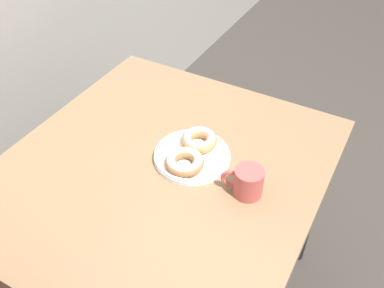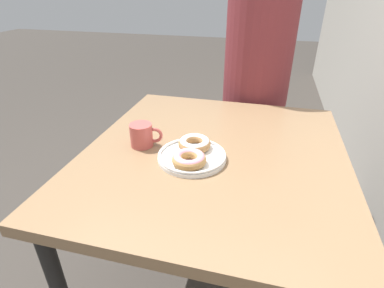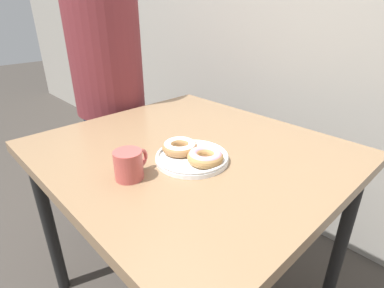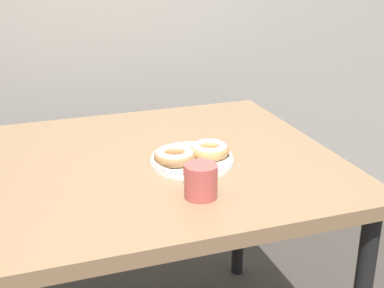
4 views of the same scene
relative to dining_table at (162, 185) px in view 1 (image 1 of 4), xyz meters
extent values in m
cube|color=#846647|center=(0.00, 0.00, 0.06)|extent=(1.02, 0.93, 0.04)
cylinder|color=black|center=(0.45, -0.41, -0.32)|extent=(0.05, 0.05, 0.72)
cylinder|color=black|center=(0.45, 0.41, -0.32)|extent=(0.05, 0.05, 0.72)
cylinder|color=white|center=(0.08, -0.07, 0.09)|extent=(0.24, 0.24, 0.01)
torus|color=white|center=(0.08, -0.07, 0.10)|extent=(0.24, 0.24, 0.01)
torus|color=#B2844C|center=(0.13, -0.06, 0.11)|extent=(0.15, 0.15, 0.04)
torus|color=pink|center=(0.13, -0.06, 0.12)|extent=(0.14, 0.14, 0.03)
torus|color=#9E7042|center=(0.02, -0.07, 0.11)|extent=(0.12, 0.12, 0.04)
torus|color=white|center=(0.02, -0.07, 0.12)|extent=(0.11, 0.11, 0.03)
cylinder|color=#B74C47|center=(0.03, -0.27, 0.12)|extent=(0.08, 0.08, 0.09)
cylinder|color=#382114|center=(0.03, -0.27, 0.16)|extent=(0.07, 0.07, 0.00)
torus|color=#B74C47|center=(0.02, -0.22, 0.12)|extent=(0.03, 0.06, 0.06)
camera|label=1|loc=(-0.77, -0.53, 0.99)|focal=40.00mm
camera|label=2|loc=(0.94, 0.16, 0.63)|focal=28.00mm
camera|label=3|loc=(0.70, -0.66, 0.54)|focal=28.00mm
camera|label=4|loc=(-0.39, -1.40, 0.68)|focal=50.00mm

